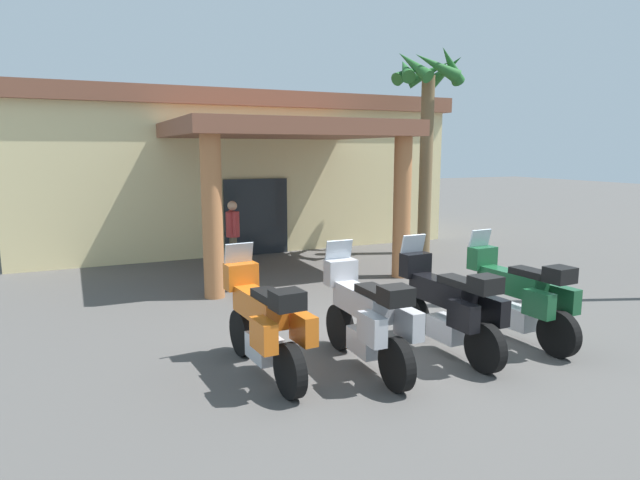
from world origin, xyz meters
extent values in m
plane|color=#514F4C|center=(0.00, 0.00, 0.00)|extent=(80.00, 80.00, 0.00)
cube|color=beige|center=(-0.02, 10.63, 2.02)|extent=(12.46, 5.96, 4.03)
cube|color=#1E2328|center=(0.00, 7.64, 1.05)|extent=(1.80, 0.11, 2.10)
cube|color=brown|center=(0.02, 5.47, 3.35)|extent=(5.15, 4.49, 0.35)
cylinder|color=#B27042|center=(-2.13, 3.63, 1.59)|extent=(0.40, 0.40, 3.18)
cylinder|color=#B27042|center=(2.19, 3.67, 1.59)|extent=(0.40, 0.40, 3.18)
cube|color=brown|center=(-0.02, 10.63, 4.25)|extent=(12.87, 6.37, 0.44)
cylinder|color=black|center=(-2.49, 0.42, 0.33)|extent=(0.20, 0.67, 0.66)
cylinder|color=black|center=(-2.35, -1.13, 0.33)|extent=(0.20, 0.67, 0.66)
cube|color=silver|center=(-2.42, -0.38, 0.37)|extent=(0.37, 0.59, 0.32)
cube|color=orange|center=(-2.43, -0.23, 0.88)|extent=(0.40, 1.17, 0.34)
cube|color=black|center=(-2.40, -0.58, 1.10)|extent=(0.33, 0.62, 0.10)
cube|color=orange|center=(-2.49, 0.40, 1.15)|extent=(0.46, 0.28, 0.36)
cube|color=#B2BCC6|center=(-2.49, 0.48, 1.43)|extent=(0.41, 0.15, 0.36)
cube|color=orange|center=(-2.62, -1.00, 0.76)|extent=(0.22, 0.45, 0.36)
cube|color=orange|center=(-2.11, -0.95, 0.76)|extent=(0.22, 0.45, 0.36)
cube|color=black|center=(-2.36, -1.08, 1.17)|extent=(0.39, 0.35, 0.22)
cylinder|color=black|center=(-1.11, 0.08, 0.33)|extent=(0.14, 0.66, 0.66)
cylinder|color=black|center=(-1.11, -1.47, 0.33)|extent=(0.14, 0.66, 0.66)
cube|color=silver|center=(-1.11, -0.72, 0.37)|extent=(0.32, 0.56, 0.32)
cube|color=#B2B2B7|center=(-1.11, -0.57, 0.88)|extent=(0.30, 1.15, 0.34)
cube|color=black|center=(-1.11, -0.92, 1.10)|extent=(0.28, 0.60, 0.10)
cube|color=#B2B2B7|center=(-1.11, 0.06, 1.15)|extent=(0.44, 0.24, 0.36)
cube|color=#B2BCC6|center=(-1.11, 0.14, 1.43)|extent=(0.40, 0.12, 0.36)
cube|color=#B2B2B7|center=(-1.37, -1.32, 0.76)|extent=(0.18, 0.44, 0.36)
cube|color=#B2B2B7|center=(-0.85, -1.32, 0.76)|extent=(0.18, 0.44, 0.36)
cube|color=black|center=(-1.11, -1.42, 1.17)|extent=(0.36, 0.32, 0.22)
cylinder|color=black|center=(0.15, 0.08, 0.33)|extent=(0.18, 0.67, 0.66)
cylinder|color=black|center=(0.23, -1.47, 0.33)|extent=(0.18, 0.67, 0.66)
cube|color=silver|center=(0.19, -0.72, 0.37)|extent=(0.35, 0.58, 0.32)
cube|color=black|center=(0.18, -0.57, 0.88)|extent=(0.36, 1.16, 0.34)
cube|color=black|center=(0.20, -0.92, 1.10)|extent=(0.31, 0.61, 0.10)
cube|color=black|center=(0.15, 0.06, 1.15)|extent=(0.45, 0.26, 0.36)
cube|color=#B2BCC6|center=(0.15, 0.14, 1.43)|extent=(0.41, 0.14, 0.36)
cube|color=black|center=(-0.03, -1.33, 0.76)|extent=(0.20, 0.45, 0.36)
cube|color=black|center=(0.48, -1.31, 0.76)|extent=(0.20, 0.45, 0.36)
cube|color=black|center=(0.23, -1.42, 1.17)|extent=(0.38, 0.34, 0.22)
cylinder|color=black|center=(1.45, 0.09, 0.33)|extent=(0.18, 0.67, 0.66)
cylinder|color=black|center=(1.55, -1.45, 0.33)|extent=(0.18, 0.67, 0.66)
cube|color=silver|center=(1.50, -0.70, 0.37)|extent=(0.36, 0.58, 0.32)
cube|color=#19512D|center=(1.49, -0.55, 0.88)|extent=(0.37, 1.17, 0.34)
cube|color=black|center=(1.51, -0.90, 1.10)|extent=(0.32, 0.62, 0.10)
cube|color=#19512D|center=(1.45, 0.07, 1.15)|extent=(0.45, 0.27, 0.36)
cube|color=#B2BCC6|center=(1.44, 0.15, 1.43)|extent=(0.41, 0.14, 0.36)
cube|color=#19512D|center=(1.28, -1.32, 0.76)|extent=(0.21, 0.45, 0.36)
cube|color=#19512D|center=(1.80, -1.29, 0.76)|extent=(0.21, 0.45, 0.36)
cube|color=black|center=(1.54, -1.40, 1.17)|extent=(0.38, 0.34, 0.22)
cylinder|color=brown|center=(-1.16, 5.70, 0.42)|extent=(0.14, 0.14, 0.84)
cylinder|color=brown|center=(-1.15, 5.88, 0.42)|extent=(0.14, 0.14, 0.84)
cylinder|color=#B23333|center=(-1.15, 5.79, 1.14)|extent=(0.32, 0.32, 0.59)
cylinder|color=#B23333|center=(-1.17, 5.57, 1.17)|extent=(0.09, 0.09, 0.56)
cylinder|color=#B23333|center=(-1.14, 6.01, 1.17)|extent=(0.09, 0.09, 0.56)
sphere|color=tan|center=(-1.15, 5.79, 1.58)|extent=(0.23, 0.23, 0.23)
cylinder|color=brown|center=(4.36, 5.91, 2.43)|extent=(0.36, 0.36, 4.86)
cone|color=#236028|center=(4.98, 6.00, 5.03)|extent=(0.55, 1.32, 0.89)
cone|color=#236028|center=(4.72, 6.42, 5.02)|extent=(1.26, 1.03, 0.86)
cone|color=#236028|center=(4.15, 6.50, 5.00)|extent=(1.34, 0.77, 0.83)
cone|color=#236028|center=(3.78, 6.15, 5.02)|extent=(0.84, 1.32, 0.88)
cone|color=#236028|center=(3.75, 5.74, 5.07)|extent=(0.68, 1.29, 1.01)
cone|color=#236028|center=(4.18, 5.31, 5.02)|extent=(1.34, 0.72, 0.86)
cone|color=#236028|center=(4.65, 5.35, 5.08)|extent=(1.25, 0.90, 1.03)
camera|label=1|loc=(-4.49, -6.80, 2.87)|focal=30.74mm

